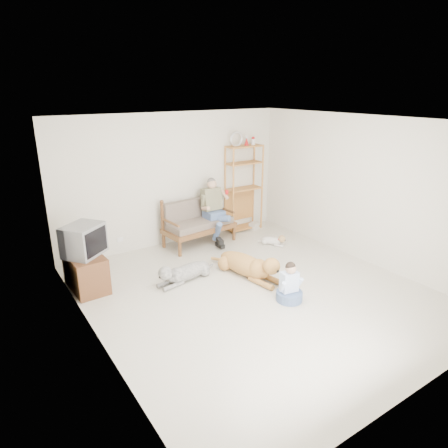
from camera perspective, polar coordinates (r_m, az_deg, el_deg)
floor at (r=6.59m, az=4.43°, el=-9.65°), size 5.50×5.50×0.00m
ceiling at (r=5.81m, az=5.12°, el=14.44°), size 5.50×5.50×0.00m
wall_back at (r=8.32m, az=-7.12°, el=6.32°), size 5.00×0.00×5.00m
wall_front at (r=4.41m, az=27.62°, el=-7.44°), size 5.00×0.00×5.00m
wall_left at (r=4.99m, az=-18.46°, el=-3.21°), size 0.00×5.50×5.50m
wall_right at (r=7.82m, az=19.34°, el=4.57°), size 0.00×5.50×5.50m
loveseat at (r=8.40m, az=-3.78°, el=0.43°), size 1.56×0.85×0.95m
man at (r=8.32m, az=-1.17°, el=1.33°), size 0.52×0.75×1.21m
etagere at (r=9.07m, az=2.84°, el=5.21°), size 0.87×0.38×2.26m
book_stack at (r=9.39m, az=4.35°, el=-0.22°), size 0.27×0.23×0.15m
tv_stand at (r=6.93m, az=-19.19°, el=-6.45°), size 0.54×0.92×0.60m
crt_tv at (r=6.72m, az=-19.40°, el=-2.18°), size 0.77×0.75×0.50m
wall_outlet at (r=8.15m, az=-14.63°, el=-2.16°), size 0.12×0.02×0.08m
golden_retriever at (r=7.01m, az=3.68°, el=-5.94°), size 0.59×1.63×0.50m
shaggy_dog at (r=6.89m, az=-5.80°, el=-6.91°), size 1.28×0.46×0.39m
terrier at (r=8.45m, az=7.23°, el=-2.34°), size 0.38×0.57×0.24m
child at (r=6.32m, az=9.33°, el=-8.83°), size 0.41×0.41×0.65m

